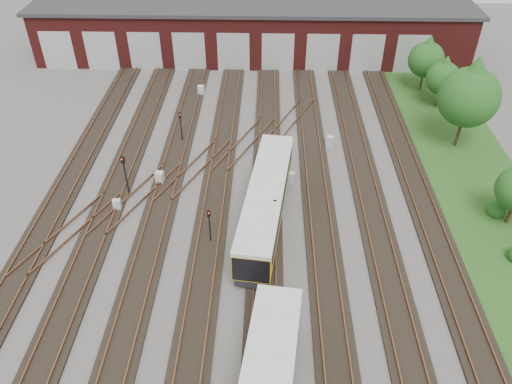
{
  "coord_description": "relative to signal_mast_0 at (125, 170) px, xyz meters",
  "views": [
    {
      "loc": [
        2.04,
        -20.04,
        24.15
      ],
      "look_at": [
        1.25,
        8.55,
        2.0
      ],
      "focal_mm": 35.0,
      "sensor_mm": 36.0,
      "label": 1
    }
  ],
  "objects": [
    {
      "name": "signal_mast_3",
      "position": [
        11.41,
        -4.55,
        -0.19
      ],
      "size": [
        0.27,
        0.25,
        3.21
      ],
      "rotation": [
        0.0,
        0.0,
        0.3
      ],
      "color": "black",
      "rests_on": "ground"
    },
    {
      "name": "tree_1",
      "position": [
        27.9,
        15.16,
        1.26
      ],
      "size": [
        3.28,
        3.28,
        5.43
      ],
      "color": "#2E2314",
      "rests_on": "ground"
    },
    {
      "name": "signal_mast_1",
      "position": [
        6.99,
        -5.35,
        -0.39
      ],
      "size": [
        0.26,
        0.25,
        2.88
      ],
      "rotation": [
        0.0,
        0.0,
        0.23
      ],
      "color": "black",
      "rests_on": "ground"
    },
    {
      "name": "maintenance_shed",
      "position": [
        8.81,
        29.31,
        0.97
      ],
      "size": [
        51.0,
        12.5,
        6.35
      ],
      "color": "#4D1413",
      "rests_on": "ground"
    },
    {
      "name": "relay_cabinet_4",
      "position": [
        12.82,
        1.9,
        -1.77
      ],
      "size": [
        0.65,
        0.59,
        0.92
      ],
      "primitive_type": "cube",
      "rotation": [
        0.0,
        0.0,
        -0.26
      ],
      "color": "#B5B8BA",
      "rests_on": "ground"
    },
    {
      "name": "relay_cabinet_0",
      "position": [
        -0.38,
        -2.0,
        -1.77
      ],
      "size": [
        0.59,
        0.5,
        0.93
      ],
      "primitive_type": "cube",
      "rotation": [
        0.0,
        0.0,
        0.07
      ],
      "color": "#B5B8BA",
      "rests_on": "ground"
    },
    {
      "name": "signal_mast_2",
      "position": [
        3.09,
        7.86,
        -0.34
      ],
      "size": [
        0.28,
        0.26,
        2.92
      ],
      "rotation": [
        0.0,
        0.0,
        0.17
      ],
      "color": "black",
      "rests_on": "ground"
    },
    {
      "name": "relay_cabinet_1",
      "position": [
        3.76,
        17.06,
        -1.7
      ],
      "size": [
        0.71,
        0.62,
        1.07
      ],
      "primitive_type": "cube",
      "rotation": [
        0.0,
        0.0,
        -0.14
      ],
      "color": "#B5B8BA",
      "rests_on": "ground"
    },
    {
      "name": "grass_verge",
      "position": [
        27.82,
        -0.66,
        -2.21
      ],
      "size": [
        8.0,
        55.0,
        0.05
      ],
      "primitive_type": "cube",
      "color": "#214818",
      "rests_on": "ground"
    },
    {
      "name": "bush_2",
      "position": [
        28.44,
        15.54,
        -1.69
      ],
      "size": [
        1.08,
        1.08,
        1.08
      ],
      "primitive_type": "sphere",
      "color": "#154112",
      "rests_on": "ground"
    },
    {
      "name": "bush_1",
      "position": [
        27.93,
        -1.75,
        -1.52
      ],
      "size": [
        1.42,
        1.42,
        1.42
      ],
      "primitive_type": "sphere",
      "color": "#154112",
      "rests_on": "ground"
    },
    {
      "name": "ground",
      "position": [
        8.82,
        -10.66,
        -2.23
      ],
      "size": [
        120.0,
        120.0,
        0.0
      ],
      "primitive_type": "plane",
      "color": "#4B4845",
      "rests_on": "ground"
    },
    {
      "name": "relay_cabinet_3",
      "position": [
        16.39,
        7.34,
        -1.71
      ],
      "size": [
        0.78,
        0.73,
        1.04
      ],
      "primitive_type": "cube",
      "rotation": [
        0.0,
        0.0,
        -0.43
      ],
      "color": "#B5B8BA",
      "rests_on": "ground"
    },
    {
      "name": "track_network",
      "position": [
        8.65,
        -10.07,
        -2.12
      ],
      "size": [
        30.4,
        70.0,
        0.33
      ],
      "color": "black",
      "rests_on": "ground"
    },
    {
      "name": "signal_mast_0",
      "position": [
        0.0,
        0.0,
        0.0
      ],
      "size": [
        0.31,
        0.29,
        3.48
      ],
      "rotation": [
        0.0,
        0.0,
        -0.22
      ],
      "color": "black",
      "rests_on": "ground"
    },
    {
      "name": "relay_cabinet_2",
      "position": [
        2.22,
        1.46,
        -1.7
      ],
      "size": [
        0.74,
        0.66,
        1.06
      ],
      "primitive_type": "cube",
      "rotation": [
        0.0,
        0.0,
        -0.22
      ],
      "color": "#B5B8BA",
      "rests_on": "ground"
    },
    {
      "name": "tree_0",
      "position": [
        27.09,
        18.89,
        1.66
      ],
      "size": [
        3.65,
        3.65,
        6.05
      ],
      "color": "#2E2314",
      "rests_on": "ground"
    },
    {
      "name": "tree_2",
      "position": [
        27.69,
        7.75,
        3.2
      ],
      "size": [
        5.1,
        5.1,
        8.46
      ],
      "color": "#2E2314",
      "rests_on": "ground"
    }
  ]
}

